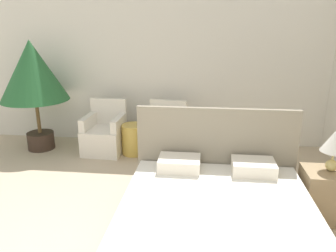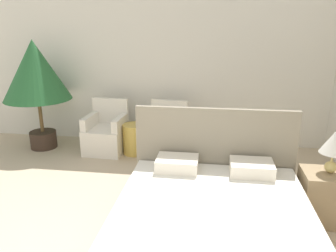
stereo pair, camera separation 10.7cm
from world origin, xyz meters
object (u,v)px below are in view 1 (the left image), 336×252
armchair_near_window_left (105,136)px  nightstand (326,195)px  armchair_near_window_right (164,138)px  side_table (134,139)px  table_lamp (335,143)px  potted_palm (33,74)px  bed (216,222)px

armchair_near_window_left → nightstand: size_ratio=1.51×
armchair_near_window_right → side_table: armchair_near_window_right is taller
nightstand → table_lamp: table_lamp is taller
table_lamp → potted_palm: bearing=158.3°
side_table → table_lamp: bearing=-32.8°
bed → side_table: 2.59m
armchair_near_window_left → side_table: (0.50, -0.02, -0.03)m
bed → armchair_near_window_right: (-0.78, 2.27, 0.00)m
potted_palm → nightstand: size_ratio=3.22×
armchair_near_window_left → nightstand: armchair_near_window_left is taller
bed → nightstand: (1.20, 0.62, 0.01)m
nightstand → side_table: 2.97m
armchair_near_window_left → table_lamp: table_lamp is taller
nightstand → potted_palm: bearing=158.0°
armchair_near_window_right → table_lamp: (1.99, -1.63, 0.61)m
potted_palm → table_lamp: bearing=-21.7°
bed → potted_palm: bearing=141.9°
side_table → nightstand: bearing=-33.1°
bed → side_table: bed is taller
armchair_near_window_right → armchair_near_window_left: bearing=-172.6°
armchair_near_window_left → potted_palm: 1.52m
bed → armchair_near_window_right: 2.40m
nightstand → table_lamp: size_ratio=1.22×
armchair_near_window_right → nightstand: (1.98, -1.64, 0.01)m
bed → potted_palm: size_ratio=1.08×
armchair_near_window_left → potted_palm: (-1.14, 0.02, 1.01)m
table_lamp → side_table: (-2.49, 1.60, -0.63)m
table_lamp → armchair_near_window_right: bearing=140.7°
armchair_near_window_left → nightstand: 3.40m
table_lamp → bed: bearing=-152.1°
bed → table_lamp: bed is taller
nightstand → armchair_near_window_right: bearing=140.3°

